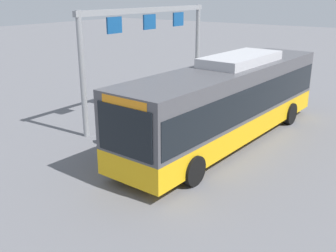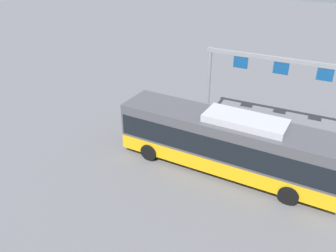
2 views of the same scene
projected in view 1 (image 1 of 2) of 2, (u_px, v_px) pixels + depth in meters
ground_plane at (226, 140)px, 16.45m from camera, size 120.00×120.00×0.00m
platform_curb at (191, 117)px, 19.25m from camera, size 10.00×2.80×0.16m
bus_main at (228, 98)px, 15.87m from camera, size 12.02×3.11×3.46m
person_boarding at (121, 123)px, 15.25m from camera, size 0.48×0.60×1.67m
person_waiting_near at (157, 117)px, 16.07m from camera, size 0.45×0.59×1.67m
platform_sign_gantry at (150, 38)px, 19.21m from camera, size 9.37×0.24×5.20m
trash_bin at (234, 91)px, 22.14m from camera, size 0.52×0.52×0.90m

